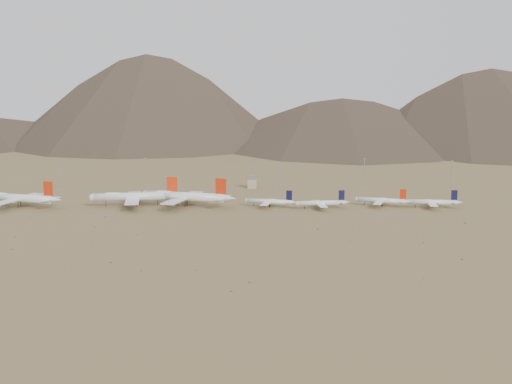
{
  "coord_description": "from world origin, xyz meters",
  "views": [
    {
      "loc": [
        55.75,
        -459.31,
        92.54
      ],
      "look_at": [
        36.96,
        30.0,
        11.41
      ],
      "focal_mm": 45.0,
      "sensor_mm": 36.0,
      "label": 1
    }
  ],
  "objects_px": {
    "widebody_east": "(185,196)",
    "narrowbody_b": "(322,203)",
    "widebody_west": "(18,198)",
    "widebody_centre": "(135,196)",
    "narrowbody_a": "(270,202)",
    "control_tower": "(252,182)"
  },
  "relations": [
    {
      "from": "widebody_centre",
      "to": "control_tower",
      "type": "relative_size",
      "value": 6.24
    },
    {
      "from": "widebody_east",
      "to": "narrowbody_b",
      "type": "xyz_separation_m",
      "value": [
        105.74,
        -5.26,
        -3.48
      ]
    },
    {
      "from": "narrowbody_b",
      "to": "widebody_centre",
      "type": "bearing_deg",
      "value": 168.4
    },
    {
      "from": "widebody_centre",
      "to": "widebody_east",
      "type": "xyz_separation_m",
      "value": [
        38.86,
        0.24,
        0.3
      ]
    },
    {
      "from": "widebody_east",
      "to": "narrowbody_a",
      "type": "relative_size",
      "value": 1.87
    },
    {
      "from": "widebody_centre",
      "to": "narrowbody_a",
      "type": "relative_size",
      "value": 1.82
    },
    {
      "from": "widebody_centre",
      "to": "control_tower",
      "type": "bearing_deg",
      "value": 36.27
    },
    {
      "from": "widebody_east",
      "to": "narrowbody_a",
      "type": "bearing_deg",
      "value": 14.44
    },
    {
      "from": "narrowbody_a",
      "to": "control_tower",
      "type": "relative_size",
      "value": 3.42
    },
    {
      "from": "widebody_east",
      "to": "narrowbody_b",
      "type": "relative_size",
      "value": 1.82
    },
    {
      "from": "widebody_centre",
      "to": "widebody_west",
      "type": "bearing_deg",
      "value": 174.63
    },
    {
      "from": "widebody_west",
      "to": "widebody_centre",
      "type": "distance_m",
      "value": 89.46
    },
    {
      "from": "narrowbody_b",
      "to": "widebody_west",
      "type": "bearing_deg",
      "value": 171.14
    },
    {
      "from": "widebody_west",
      "to": "narrowbody_b",
      "type": "bearing_deg",
      "value": 15.93
    },
    {
      "from": "narrowbody_a",
      "to": "control_tower",
      "type": "xyz_separation_m",
      "value": [
        -18.04,
        92.78,
        0.86
      ]
    },
    {
      "from": "narrowbody_a",
      "to": "widebody_centre",
      "type": "bearing_deg",
      "value": -167.37
    },
    {
      "from": "widebody_west",
      "to": "widebody_centre",
      "type": "bearing_deg",
      "value": 20.37
    },
    {
      "from": "widebody_centre",
      "to": "control_tower",
      "type": "distance_m",
      "value": 127.22
    },
    {
      "from": "widebody_centre",
      "to": "narrowbody_b",
      "type": "bearing_deg",
      "value": -12.54
    },
    {
      "from": "widebody_west",
      "to": "narrowbody_a",
      "type": "bearing_deg",
      "value": 17.56
    },
    {
      "from": "widebody_centre",
      "to": "widebody_east",
      "type": "bearing_deg",
      "value": -10.21
    },
    {
      "from": "control_tower",
      "to": "narrowbody_b",
      "type": "bearing_deg",
      "value": -59.51
    }
  ]
}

